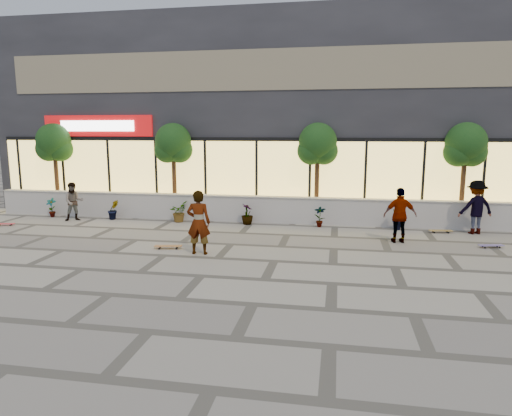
% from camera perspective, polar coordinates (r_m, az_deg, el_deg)
% --- Properties ---
extents(ground, '(80.00, 80.00, 0.00)m').
position_cam_1_polar(ground, '(11.70, -6.89, -8.43)').
color(ground, '#9E9989').
rests_on(ground, ground).
extents(planter_wall, '(22.00, 0.42, 1.04)m').
position_cam_1_polar(planter_wall, '(18.19, -0.46, -0.09)').
color(planter_wall, beige).
rests_on(planter_wall, ground).
extents(retail_building, '(24.00, 9.17, 8.50)m').
position_cam_1_polar(retail_building, '(23.34, 2.06, 11.26)').
color(retail_building, '#25252A').
rests_on(retail_building, ground).
extents(shrub_a, '(0.43, 0.29, 0.81)m').
position_cam_1_polar(shrub_a, '(21.01, -24.19, 0.05)').
color(shrub_a, '#133B17').
rests_on(shrub_a, ground).
extents(shrub_b, '(0.57, 0.57, 0.81)m').
position_cam_1_polar(shrub_b, '(19.57, -17.41, -0.19)').
color(shrub_b, '#133B17').
rests_on(shrub_b, ground).
extents(shrub_c, '(0.68, 0.77, 0.81)m').
position_cam_1_polar(shrub_c, '(18.44, -9.67, -0.47)').
color(shrub_c, '#133B17').
rests_on(shrub_c, ground).
extents(shrub_d, '(0.64, 0.64, 0.81)m').
position_cam_1_polar(shrub_d, '(17.70, -1.11, -0.76)').
color(shrub_d, '#133B17').
rests_on(shrub_d, ground).
extents(shrub_e, '(0.46, 0.35, 0.81)m').
position_cam_1_polar(shrub_e, '(17.37, 7.99, -1.05)').
color(shrub_e, '#133B17').
rests_on(shrub_e, ground).
extents(shrub_f, '(0.55, 0.57, 0.81)m').
position_cam_1_polar(shrub_f, '(17.50, 17.18, -1.32)').
color(shrub_f, '#133B17').
rests_on(shrub_f, ground).
extents(tree_west, '(1.60, 1.50, 3.92)m').
position_cam_1_polar(tree_west, '(22.08, -23.92, 7.25)').
color(tree_west, '#4B311B').
rests_on(tree_west, ground).
extents(tree_midwest, '(1.60, 1.50, 3.92)m').
position_cam_1_polar(tree_midwest, '(19.55, -10.31, 7.70)').
color(tree_midwest, '#4B311B').
rests_on(tree_midwest, ground).
extents(tree_mideast, '(1.60, 1.50, 3.92)m').
position_cam_1_polar(tree_mideast, '(18.34, 7.71, 7.64)').
color(tree_mideast, '#4B311B').
rests_on(tree_mideast, ground).
extents(tree_east, '(1.60, 1.50, 3.92)m').
position_cam_1_polar(tree_east, '(18.91, 24.72, 6.90)').
color(tree_east, '#4B311B').
rests_on(tree_east, ground).
extents(skater_center, '(0.73, 0.51, 1.91)m').
position_cam_1_polar(skater_center, '(13.49, -7.19, -1.79)').
color(skater_center, white).
rests_on(skater_center, ground).
extents(skater_left, '(0.95, 0.90, 1.56)m').
position_cam_1_polar(skater_left, '(19.78, -21.83, 0.75)').
color(skater_left, tan).
rests_on(skater_left, ground).
extents(skater_right_near, '(1.10, 0.57, 1.80)m').
position_cam_1_polar(skater_right_near, '(15.47, 17.56, -0.89)').
color(skater_right_near, silver).
rests_on(skater_right_near, ground).
extents(skater_right_far, '(1.37, 1.02, 1.90)m').
position_cam_1_polar(skater_right_far, '(17.79, 25.79, 0.09)').
color(skater_right_far, maroon).
rests_on(skater_right_far, ground).
extents(skateboard_center, '(0.88, 0.38, 0.10)m').
position_cam_1_polar(skateboard_center, '(14.40, -10.92, -4.71)').
color(skateboard_center, '#9A6332').
rests_on(skateboard_center, ground).
extents(skateboard_left, '(0.72, 0.36, 0.08)m').
position_cam_1_polar(skateboard_left, '(19.98, -28.89, -1.76)').
color(skateboard_left, red).
rests_on(skateboard_left, ground).
extents(skateboard_right_near, '(0.82, 0.30, 0.10)m').
position_cam_1_polar(skateboard_right_near, '(17.57, 22.09, -2.65)').
color(skateboard_right_near, olive).
rests_on(skateboard_right_near, ground).
extents(skateboard_right_far, '(0.79, 0.37, 0.09)m').
position_cam_1_polar(skateboard_right_far, '(16.04, 27.32, -4.18)').
color(skateboard_right_far, '#5A4E8F').
rests_on(skateboard_right_far, ground).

